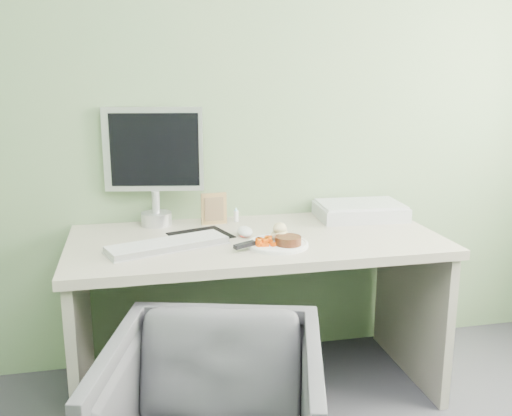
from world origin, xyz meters
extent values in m
plane|color=gray|center=(0.00, 2.00, 1.35)|extent=(3.50, 0.00, 3.50)
cube|color=#B2AA95|center=(0.00, 1.62, 0.71)|extent=(1.60, 0.75, 0.04)
cube|color=gray|center=(-0.76, 1.62, 0.34)|extent=(0.04, 0.70, 0.69)
cube|color=gray|center=(0.76, 1.62, 0.34)|extent=(0.04, 0.70, 0.69)
cylinder|color=white|center=(0.06, 1.48, 0.74)|extent=(0.25, 0.25, 0.01)
cylinder|color=black|center=(0.10, 1.45, 0.76)|extent=(0.12, 0.12, 0.03)
ellipsoid|color=tan|center=(0.09, 1.53, 0.77)|extent=(0.14, 0.12, 0.06)
cube|color=#FF5505|center=(0.00, 1.47, 0.77)|extent=(0.08, 0.07, 0.04)
cube|color=silver|center=(0.03, 1.51, 0.75)|extent=(0.14, 0.09, 0.01)
cube|color=black|center=(-0.09, 1.44, 0.76)|extent=(0.10, 0.07, 0.02)
cube|color=black|center=(-0.23, 1.70, 0.73)|extent=(0.30, 0.28, 0.00)
cube|color=white|center=(-0.39, 1.54, 0.75)|extent=(0.51, 0.30, 0.02)
ellipsoid|color=white|center=(-0.04, 1.65, 0.75)|extent=(0.07, 0.12, 0.04)
cube|color=olive|center=(-0.15, 1.88, 0.81)|extent=(0.12, 0.02, 0.15)
cylinder|color=white|center=(-0.04, 1.90, 0.76)|extent=(0.02, 0.02, 0.05)
cone|color=#9AD5F6|center=(-0.04, 1.90, 0.79)|extent=(0.02, 0.02, 0.02)
cube|color=silver|center=(0.57, 1.84, 0.76)|extent=(0.43, 0.30, 0.06)
cylinder|color=silver|center=(-0.41, 1.92, 0.76)|extent=(0.14, 0.14, 0.06)
cylinder|color=silver|center=(-0.41, 1.92, 0.84)|extent=(0.04, 0.04, 0.10)
cube|color=silver|center=(-0.41, 1.95, 1.08)|extent=(0.45, 0.12, 0.38)
cube|color=black|center=(-0.41, 1.92, 1.08)|extent=(0.40, 0.08, 0.33)
camera|label=1|loc=(-0.51, -0.70, 1.43)|focal=40.00mm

